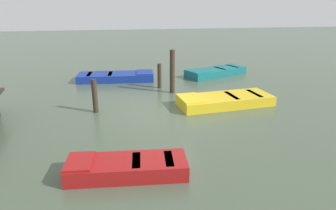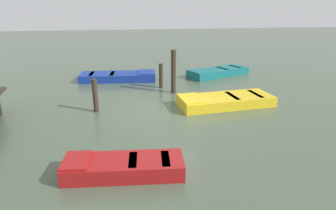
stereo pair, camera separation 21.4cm
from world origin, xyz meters
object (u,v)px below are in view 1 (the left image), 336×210
(rowboat_red, at_px, (127,167))
(rowboat_blue, at_px, (117,77))
(mooring_piling_far_left, at_px, (159,76))
(rowboat_teal, at_px, (215,72))
(rowboat_yellow, at_px, (224,100))
(mooring_piling_near_left, at_px, (95,96))
(mooring_piling_near_right, at_px, (172,72))

(rowboat_red, relative_size, rowboat_blue, 0.71)
(mooring_piling_far_left, bearing_deg, rowboat_teal, -60.33)
(rowboat_yellow, xyz_separation_m, rowboat_red, (-4.57, 4.27, 0.00))
(mooring_piling_near_left, distance_m, mooring_piling_far_left, 4.24)
(rowboat_teal, relative_size, mooring_piling_near_left, 3.05)
(rowboat_yellow, bearing_deg, mooring_piling_near_left, -6.84)
(mooring_piling_near_right, xyz_separation_m, mooring_piling_far_left, (0.94, 0.47, -0.40))
(mooring_piling_near_right, relative_size, mooring_piling_near_left, 1.55)
(rowboat_red, bearing_deg, rowboat_yellow, -128.07)
(rowboat_blue, xyz_separation_m, rowboat_teal, (0.19, -5.80, 0.00))
(rowboat_red, xyz_separation_m, mooring_piling_near_left, (4.68, 0.98, 0.44))
(rowboat_blue, xyz_separation_m, mooring_piling_near_left, (-4.92, 0.88, 0.44))
(rowboat_red, distance_m, mooring_piling_far_left, 7.95)
(mooring_piling_far_left, bearing_deg, rowboat_blue, 47.76)
(rowboat_yellow, relative_size, rowboat_blue, 0.96)
(rowboat_red, height_order, rowboat_blue, same)
(rowboat_yellow, distance_m, mooring_piling_far_left, 3.87)
(rowboat_blue, distance_m, mooring_piling_near_right, 3.93)
(mooring_piling_near_left, bearing_deg, mooring_piling_near_right, -59.17)
(rowboat_red, xyz_separation_m, mooring_piling_far_left, (7.68, -2.01, 0.40))
(rowboat_yellow, relative_size, mooring_piling_near_right, 1.98)
(rowboat_yellow, height_order, rowboat_teal, same)
(rowboat_blue, relative_size, mooring_piling_near_right, 2.07)
(rowboat_yellow, height_order, mooring_piling_far_left, mooring_piling_far_left)
(rowboat_teal, height_order, mooring_piling_near_left, mooring_piling_near_left)
(rowboat_teal, bearing_deg, mooring_piling_near_left, 13.98)
(rowboat_yellow, height_order, mooring_piling_near_right, mooring_piling_near_right)
(rowboat_yellow, bearing_deg, rowboat_teal, -111.03)
(rowboat_yellow, xyz_separation_m, rowboat_blue, (5.03, 4.37, -0.00))
(rowboat_yellow, bearing_deg, rowboat_blue, -54.70)
(rowboat_red, relative_size, mooring_piling_near_right, 1.47)
(rowboat_blue, height_order, mooring_piling_near_left, mooring_piling_near_left)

